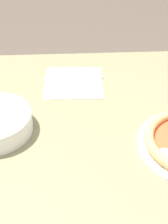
% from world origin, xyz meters
% --- Properties ---
extents(dining_table, '(1.07, 1.04, 0.74)m').
position_xyz_m(dining_table, '(0.00, 0.00, 0.64)').
color(dining_table, '#706B4C').
rests_on(dining_table, ground_plane).
extents(napkin, '(0.21, 0.21, 0.00)m').
position_xyz_m(napkin, '(0.32, 0.01, 0.74)').
color(napkin, white).
rests_on(napkin, dining_table).
extents(fork, '(0.02, 0.17, 0.00)m').
position_xyz_m(fork, '(0.29, 0.01, 0.74)').
color(fork, silver).
rests_on(fork, napkin).
extents(knife, '(0.02, 0.20, 0.01)m').
position_xyz_m(knife, '(0.34, 0.00, 0.74)').
color(knife, silver).
rests_on(knife, napkin).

